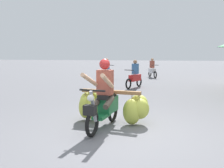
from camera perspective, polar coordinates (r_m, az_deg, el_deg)
name	(u,v)px	position (r m, az deg, el deg)	size (l,w,h in m)	color
ground_plane	(124,136)	(5.13, 2.95, -12.13)	(120.00, 120.00, 0.00)	slate
motorbike_main_loaded	(109,104)	(5.87, -0.71, -4.82)	(1.87, 1.87, 1.58)	black
motorbike_distant_ahead_left	(107,71)	(16.18, -1.13, 3.10)	(0.59, 1.60, 1.40)	black
motorbike_distant_ahead_right	(135,76)	(12.18, 5.37, 1.77)	(0.78, 1.52, 1.40)	black
motorbike_distant_far_ahead	(152,70)	(17.63, 9.44, 3.34)	(0.76, 1.54, 1.40)	black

